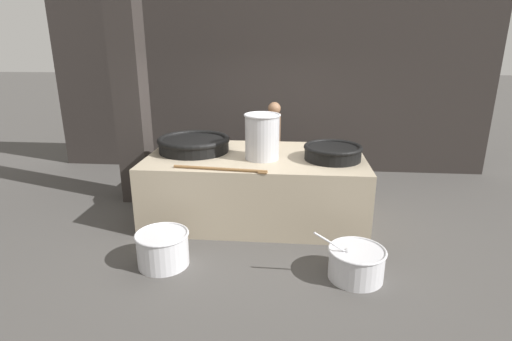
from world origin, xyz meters
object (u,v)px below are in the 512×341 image
object	(u,v)px
giant_wok_near	(194,144)
cook	(273,143)
stock_pot	(262,136)
prep_bowl_meat	(163,247)
giant_wok_far	(333,152)
prep_bowl_vegetables	(356,262)

from	to	relation	value
giant_wok_near	cook	world-z (taller)	cook
cook	stock_pot	bearing A→B (deg)	93.73
stock_pot	prep_bowl_meat	distance (m)	2.08
giant_wok_far	stock_pot	xyz separation A→B (m)	(-1.02, -0.04, 0.22)
stock_pot	prep_bowl_vegetables	distance (m)	2.20
giant_wok_near	prep_bowl_vegetables	distance (m)	3.05
giant_wok_far	giant_wok_near	bearing A→B (deg)	172.44
giant_wok_near	stock_pot	size ratio (longest dim) A/B	1.70
stock_pot	prep_bowl_vegetables	world-z (taller)	stock_pot
giant_wok_near	giant_wok_far	distance (m)	2.13
giant_wok_near	prep_bowl_meat	world-z (taller)	giant_wok_near
stock_pot	prep_bowl_meat	size ratio (longest dim) A/B	1.01
stock_pot	cook	world-z (taller)	stock_pot
giant_wok_far	prep_bowl_meat	bearing A→B (deg)	-146.27
stock_pot	prep_bowl_meat	bearing A→B (deg)	-128.80
giant_wok_far	prep_bowl_vegetables	xyz separation A→B (m)	(0.18, -1.51, -0.90)
stock_pot	cook	distance (m)	1.49
giant_wok_near	prep_bowl_meat	xyz separation A→B (m)	(-0.02, -1.70, -0.88)
stock_pot	prep_bowl_vegetables	size ratio (longest dim) A/B	0.78
giant_wok_far	cook	xyz separation A→B (m)	(-0.92, 1.37, -0.23)
giant_wok_near	cook	distance (m)	1.63
prep_bowl_vegetables	cook	bearing A→B (deg)	110.97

